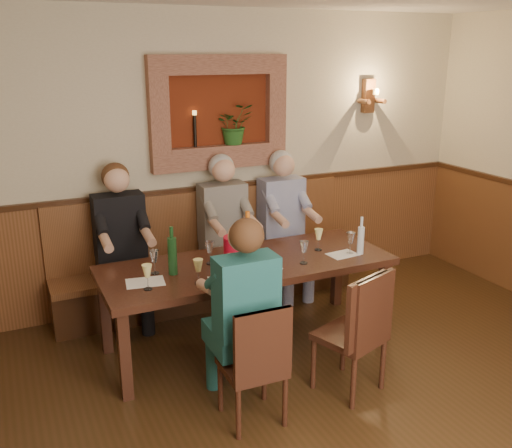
{
  "coord_description": "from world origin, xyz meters",
  "views": [
    {
      "loc": [
        -1.78,
        -2.16,
        2.42
      ],
      "look_at": [
        0.1,
        1.9,
        1.05
      ],
      "focal_mm": 40.0,
      "sensor_mm": 36.0,
      "label": 1
    }
  ],
  "objects_px": {
    "water_bottle": "(361,239)",
    "chair_near_left": "(253,386)",
    "dining_table": "(248,270)",
    "chair_near_right": "(351,356)",
    "person_bench_mid": "(227,244)",
    "wine_bottle_green_b": "(172,255)",
    "spittoon_bucket": "(237,251)",
    "person_chair_front": "(241,330)",
    "person_bench_right": "(285,236)",
    "bench": "(209,271)",
    "wine_bottle_green_a": "(248,243)",
    "person_bench_left": "(124,260)"
  },
  "relations": [
    {
      "from": "wine_bottle_green_a",
      "to": "wine_bottle_green_b",
      "type": "bearing_deg",
      "value": 173.38
    },
    {
      "from": "dining_table",
      "to": "person_chair_front",
      "type": "relative_size",
      "value": 1.7
    },
    {
      "from": "bench",
      "to": "person_chair_front",
      "type": "relative_size",
      "value": 2.13
    },
    {
      "from": "person_bench_right",
      "to": "person_chair_front",
      "type": "height_order",
      "value": "person_bench_right"
    },
    {
      "from": "wine_bottle_green_b",
      "to": "person_chair_front",
      "type": "bearing_deg",
      "value": -73.14
    },
    {
      "from": "person_chair_front",
      "to": "wine_bottle_green_b",
      "type": "height_order",
      "value": "person_chair_front"
    },
    {
      "from": "person_bench_mid",
      "to": "wine_bottle_green_b",
      "type": "relative_size",
      "value": 3.85
    },
    {
      "from": "water_bottle",
      "to": "wine_bottle_green_b",
      "type": "bearing_deg",
      "value": 171.87
    },
    {
      "from": "bench",
      "to": "person_bench_left",
      "type": "bearing_deg",
      "value": -172.76
    },
    {
      "from": "person_bench_mid",
      "to": "wine_bottle_green_a",
      "type": "relative_size",
      "value": 3.28
    },
    {
      "from": "chair_near_left",
      "to": "water_bottle",
      "type": "distance_m",
      "value": 1.67
    },
    {
      "from": "person_bench_right",
      "to": "wine_bottle_green_b",
      "type": "relative_size",
      "value": 3.83
    },
    {
      "from": "dining_table",
      "to": "spittoon_bucket",
      "type": "relative_size",
      "value": 9.97
    },
    {
      "from": "chair_near_right",
      "to": "water_bottle",
      "type": "distance_m",
      "value": 1.09
    },
    {
      "from": "spittoon_bucket",
      "to": "water_bottle",
      "type": "xyz_separation_m",
      "value": [
        1.06,
        -0.2,
        0.01
      ]
    },
    {
      "from": "person_chair_front",
      "to": "chair_near_right",
      "type": "bearing_deg",
      "value": -11.47
    },
    {
      "from": "chair_near_right",
      "to": "wine_bottle_green_b",
      "type": "relative_size",
      "value": 2.48
    },
    {
      "from": "chair_near_left",
      "to": "wine_bottle_green_b",
      "type": "bearing_deg",
      "value": 104.72
    },
    {
      "from": "chair_near_right",
      "to": "wine_bottle_green_b",
      "type": "bearing_deg",
      "value": 118.13
    },
    {
      "from": "dining_table",
      "to": "chair_near_left",
      "type": "bearing_deg",
      "value": -112.06
    },
    {
      "from": "chair_near_left",
      "to": "spittoon_bucket",
      "type": "height_order",
      "value": "spittoon_bucket"
    },
    {
      "from": "person_bench_right",
      "to": "wine_bottle_green_a",
      "type": "distance_m",
      "value": 1.26
    },
    {
      "from": "bench",
      "to": "chair_near_left",
      "type": "bearing_deg",
      "value": -101.63
    },
    {
      "from": "bench",
      "to": "person_bench_mid",
      "type": "xyz_separation_m",
      "value": [
        0.15,
        -0.11,
        0.29
      ]
    },
    {
      "from": "spittoon_bucket",
      "to": "chair_near_left",
      "type": "bearing_deg",
      "value": -106.88
    },
    {
      "from": "chair_near_left",
      "to": "person_chair_front",
      "type": "xyz_separation_m",
      "value": [
        0.0,
        0.2,
        0.33
      ]
    },
    {
      "from": "dining_table",
      "to": "chair_near_right",
      "type": "xyz_separation_m",
      "value": [
        0.41,
        -0.94,
        -0.4
      ]
    },
    {
      "from": "water_bottle",
      "to": "chair_near_left",
      "type": "bearing_deg",
      "value": -150.87
    },
    {
      "from": "wine_bottle_green_b",
      "to": "wine_bottle_green_a",
      "type": "bearing_deg",
      "value": -6.62
    },
    {
      "from": "person_bench_left",
      "to": "wine_bottle_green_b",
      "type": "relative_size",
      "value": 3.85
    },
    {
      "from": "wine_bottle_green_a",
      "to": "person_bench_mid",
      "type": "bearing_deg",
      "value": 78.99
    },
    {
      "from": "wine_bottle_green_b",
      "to": "dining_table",
      "type": "bearing_deg",
      "value": -0.42
    },
    {
      "from": "bench",
      "to": "chair_near_right",
      "type": "bearing_deg",
      "value": -77.79
    },
    {
      "from": "dining_table",
      "to": "person_bench_mid",
      "type": "bearing_deg",
      "value": 79.9
    },
    {
      "from": "wine_bottle_green_a",
      "to": "person_bench_right",
      "type": "bearing_deg",
      "value": 47.97
    },
    {
      "from": "person_chair_front",
      "to": "wine_bottle_green_b",
      "type": "relative_size",
      "value": 3.66
    },
    {
      "from": "person_chair_front",
      "to": "person_bench_mid",
      "type": "bearing_deg",
      "value": 71.39
    },
    {
      "from": "person_bench_mid",
      "to": "wine_bottle_green_b",
      "type": "height_order",
      "value": "person_bench_mid"
    },
    {
      "from": "chair_near_right",
      "to": "wine_bottle_green_b",
      "type": "distance_m",
      "value": 1.54
    },
    {
      "from": "person_bench_mid",
      "to": "wine_bottle_green_b",
      "type": "bearing_deg",
      "value": -133.2
    },
    {
      "from": "chair_near_left",
      "to": "person_chair_front",
      "type": "distance_m",
      "value": 0.38
    },
    {
      "from": "chair_near_right",
      "to": "person_chair_front",
      "type": "height_order",
      "value": "person_chair_front"
    },
    {
      "from": "chair_near_right",
      "to": "person_bench_left",
      "type": "height_order",
      "value": "person_bench_left"
    },
    {
      "from": "person_bench_mid",
      "to": "water_bottle",
      "type": "distance_m",
      "value": 1.36
    },
    {
      "from": "dining_table",
      "to": "person_bench_left",
      "type": "xyz_separation_m",
      "value": [
        -0.85,
        0.84,
        -0.06
      ]
    },
    {
      "from": "chair_near_left",
      "to": "wine_bottle_green_a",
      "type": "distance_m",
      "value": 1.2
    },
    {
      "from": "bench",
      "to": "water_bottle",
      "type": "bearing_deg",
      "value": -50.66
    },
    {
      "from": "chair_near_right",
      "to": "water_bottle",
      "type": "relative_size",
      "value": 2.91
    },
    {
      "from": "person_bench_right",
      "to": "water_bottle",
      "type": "xyz_separation_m",
      "value": [
        0.17,
        -1.06,
        0.27
      ]
    },
    {
      "from": "person_bench_left",
      "to": "chair_near_left",
      "type": "bearing_deg",
      "value": -75.99
    }
  ]
}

